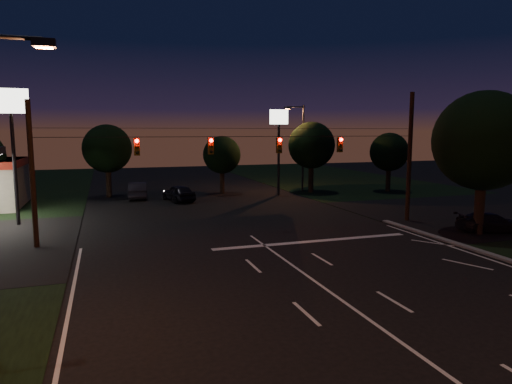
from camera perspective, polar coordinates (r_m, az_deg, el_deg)
name	(u,v)px	position (r m, az deg, el deg)	size (l,w,h in m)	color
ground	(383,330)	(15.81, 15.64, -16.28)	(140.00, 140.00, 0.00)	black
cross_street_right	(484,212)	(40.22, 26.66, -2.26)	(20.00, 16.00, 0.02)	black
stop_bar	(313,241)	(26.73, 7.17, -6.13)	(12.00, 0.50, 0.01)	silver
utility_pole_right	(407,221)	(34.27, 18.32, -3.42)	(0.30, 0.30, 9.00)	black
utility_pole_left	(37,248)	(27.89, -25.70, -6.27)	(0.28, 0.28, 8.00)	black
signal_span	(246,145)	(28.12, -1.28, 5.93)	(24.00, 0.40, 1.56)	black
pole_sign_left_near	(11,121)	(34.39, -28.25, 7.80)	(2.20, 0.30, 9.10)	black
pole_sign_right	(279,132)	(44.95, 2.87, 7.49)	(1.80, 0.30, 8.40)	black
street_light_right_far	(301,142)	(48.05, 5.61, 6.28)	(2.20, 0.35, 9.00)	black
tree_right_near	(482,142)	(31.02, 26.40, 5.62)	(6.00, 6.00, 8.76)	black
tree_far_b	(107,149)	(46.06, -18.08, 5.11)	(4.60, 4.60, 6.98)	black
tree_far_c	(222,155)	(46.46, -4.31, 4.60)	(3.80, 3.80, 5.86)	black
tree_far_d	(311,146)	(47.60, 6.90, 5.75)	(4.80, 4.80, 7.30)	black
tree_far_e	(389,152)	(49.87, 16.26, 4.77)	(4.00, 4.00, 6.18)	black
car_oncoming_a	(179,193)	(42.00, -9.65, -0.12)	(1.79, 4.44, 1.51)	black
car_oncoming_b	(138,190)	(44.51, -14.55, 0.20)	(1.64, 4.71, 1.55)	black
car_cross	(491,222)	(32.40, 27.33, -3.40)	(1.73, 4.25, 1.23)	black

